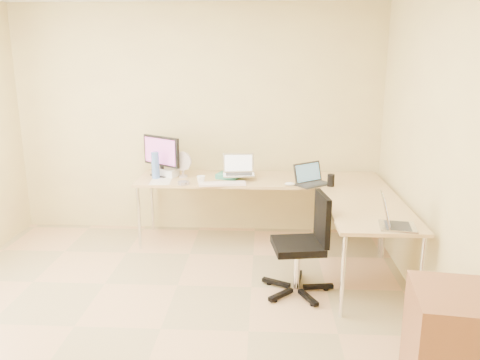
# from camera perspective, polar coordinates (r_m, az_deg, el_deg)

# --- Properties ---
(floor) EXTENTS (4.50, 4.50, 0.00)m
(floor) POSITION_cam_1_polar(r_m,az_deg,el_deg) (3.87, -9.42, -17.07)
(floor) COLOR tan
(floor) RESTS_ON ground
(wall_back) EXTENTS (4.50, 0.00, 4.50)m
(wall_back) POSITION_cam_1_polar(r_m,az_deg,el_deg) (5.57, -5.08, 7.01)
(wall_back) COLOR #E4D284
(wall_back) RESTS_ON ground
(wall_right) EXTENTS (0.00, 4.50, 4.50)m
(wall_right) POSITION_cam_1_polar(r_m,az_deg,el_deg) (3.55, 24.81, 1.52)
(wall_right) COLOR #E4D284
(wall_right) RESTS_ON ground
(desk_main) EXTENTS (2.65, 0.70, 0.73)m
(desk_main) POSITION_cam_1_polar(r_m,az_deg,el_deg) (5.33, 2.30, -3.60)
(desk_main) COLOR tan
(desk_main) RESTS_ON ground
(desk_return) EXTENTS (0.70, 1.30, 0.73)m
(desk_return) POSITION_cam_1_polar(r_m,az_deg,el_deg) (4.49, 14.79, -7.62)
(desk_return) COLOR tan
(desk_return) RESTS_ON ground
(monitor) EXTENTS (0.52, 0.44, 0.45)m
(monitor) POSITION_cam_1_polar(r_m,az_deg,el_deg) (5.36, -9.33, 2.84)
(monitor) COLOR black
(monitor) RESTS_ON desk_main
(book_stack) EXTENTS (0.32, 0.37, 0.05)m
(book_stack) POSITION_cam_1_polar(r_m,az_deg,el_deg) (5.29, -1.12, 0.67)
(book_stack) COLOR #358C73
(book_stack) RESTS_ON desk_main
(laptop_center) EXTENTS (0.37, 0.30, 0.22)m
(laptop_center) POSITION_cam_1_polar(r_m,az_deg,el_deg) (5.12, -0.14, 1.78)
(laptop_center) COLOR silver
(laptop_center) RESTS_ON desk_main
(laptop_black) EXTENTS (0.44, 0.42, 0.22)m
(laptop_black) POSITION_cam_1_polar(r_m,az_deg,el_deg) (4.99, 8.69, 0.68)
(laptop_black) COLOR black
(laptop_black) RESTS_ON desk_main
(keyboard) EXTENTS (0.50, 0.20, 0.02)m
(keyboard) POSITION_cam_1_polar(r_m,az_deg,el_deg) (4.96, -2.13, -0.45)
(keyboard) COLOR white
(keyboard) RESTS_ON desk_main
(mouse) EXTENTS (0.12, 0.10, 0.04)m
(mouse) POSITION_cam_1_polar(r_m,az_deg,el_deg) (4.94, 5.94, -0.47)
(mouse) COLOR white
(mouse) RESTS_ON desk_main
(mug) EXTENTS (0.10, 0.10, 0.08)m
(mug) POSITION_cam_1_polar(r_m,az_deg,el_deg) (5.01, -4.67, 0.02)
(mug) COLOR white
(mug) RESTS_ON desk_main
(cd_stack) EXTENTS (0.15, 0.15, 0.03)m
(cd_stack) POSITION_cam_1_polar(r_m,az_deg,el_deg) (5.01, -6.74, -0.34)
(cd_stack) COLOR silver
(cd_stack) RESTS_ON desk_main
(water_bottle) EXTENTS (0.09, 0.09, 0.30)m
(water_bottle) POSITION_cam_1_polar(r_m,az_deg,el_deg) (5.25, -10.03, 1.73)
(water_bottle) COLOR #5279C5
(water_bottle) RESTS_ON desk_main
(papers) EXTENTS (0.24, 0.32, 0.01)m
(papers) POSITION_cam_1_polar(r_m,az_deg,el_deg) (5.16, -9.42, -0.15)
(papers) COLOR silver
(papers) RESTS_ON desk_main
(white_box) EXTENTS (0.26, 0.23, 0.08)m
(white_box) POSITION_cam_1_polar(r_m,az_deg,el_deg) (5.37, -8.60, 0.85)
(white_box) COLOR white
(white_box) RESTS_ON desk_main
(desk_fan) EXTENTS (0.25, 0.25, 0.26)m
(desk_fan) POSITION_cam_1_polar(r_m,az_deg,el_deg) (5.29, -6.80, 1.74)
(desk_fan) COLOR beige
(desk_fan) RESTS_ON desk_main
(black_cup) EXTENTS (0.09, 0.09, 0.13)m
(black_cup) POSITION_cam_1_polar(r_m,az_deg,el_deg) (4.97, 10.76, -0.04)
(black_cup) COLOR black
(black_cup) RESTS_ON desk_main
(laptop_return) EXTENTS (0.35, 0.30, 0.21)m
(laptop_return) POSITION_cam_1_polar(r_m,az_deg,el_deg) (3.89, 18.36, -3.91)
(laptop_return) COLOR #A8A8AB
(laptop_return) RESTS_ON desk_return
(office_chair) EXTENTS (0.62, 0.62, 0.90)m
(office_chair) POSITION_cam_1_polar(r_m,az_deg,el_deg) (4.18, 6.90, -6.92)
(office_chair) COLOR black
(office_chair) RESTS_ON ground
(cabinet) EXTENTS (0.50, 0.58, 0.74)m
(cabinet) POSITION_cam_1_polar(r_m,az_deg,el_deg) (3.19, 23.43, -18.12)
(cabinet) COLOR #A0572F
(cabinet) RESTS_ON ground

